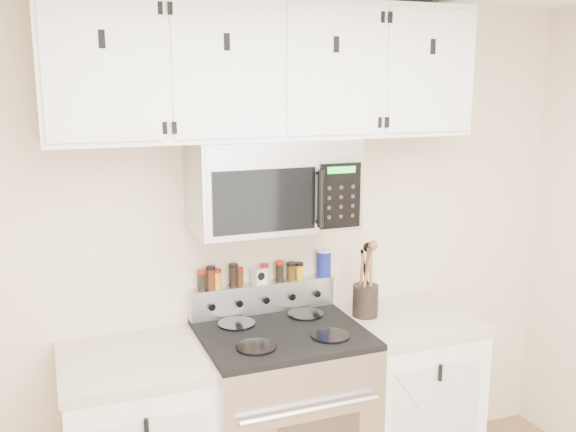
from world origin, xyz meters
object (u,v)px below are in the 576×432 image
(microwave, at_px, (272,184))
(utensil_crock, at_px, (365,298))
(range, at_px, (282,420))
(salt_canister, at_px, (324,263))

(microwave, relative_size, utensil_crock, 1.99)
(microwave, bearing_deg, range, -90.23)
(microwave, relative_size, salt_canister, 5.41)
(range, relative_size, microwave, 1.45)
(utensil_crock, bearing_deg, salt_canister, 130.29)
(range, relative_size, utensil_crock, 2.88)
(microwave, height_order, utensil_crock, microwave)
(salt_canister, bearing_deg, microwave, -155.39)
(range, height_order, microwave, microwave)
(microwave, xyz_separation_m, utensil_crock, (0.49, -0.03, -0.61))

